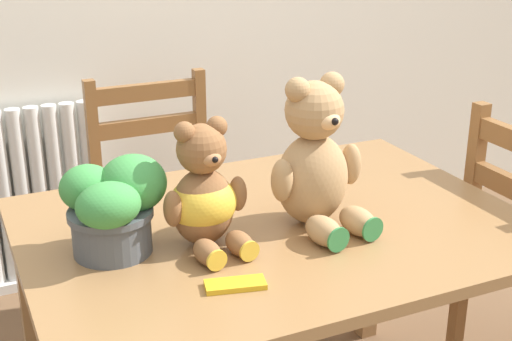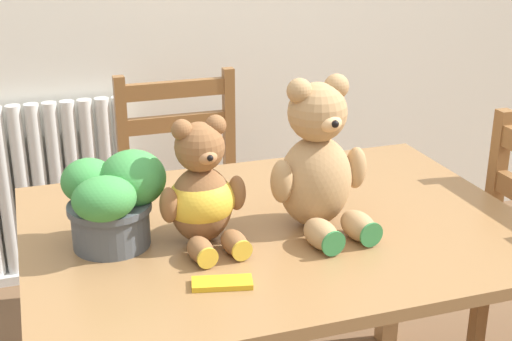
# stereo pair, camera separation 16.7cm
# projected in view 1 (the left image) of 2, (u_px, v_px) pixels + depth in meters

# --- Properties ---
(radiator) EXTENTS (0.74, 0.10, 0.75)m
(radiator) POSITION_uv_depth(u_px,v_px,m) (7.00, 211.00, 2.79)
(radiator) COLOR silver
(radiator) RESTS_ON ground_plane
(dining_table) EXTENTS (1.24, 0.90, 0.73)m
(dining_table) POSITION_uv_depth(u_px,v_px,m) (275.00, 258.00, 1.82)
(dining_table) COLOR olive
(dining_table) RESTS_ON ground_plane
(wooden_chair_behind) EXTENTS (0.44, 0.42, 0.90)m
(wooden_chair_behind) POSITION_uv_depth(u_px,v_px,m) (163.00, 201.00, 2.57)
(wooden_chair_behind) COLOR brown
(wooden_chair_behind) RESTS_ON ground_plane
(teddy_bear_left) EXTENTS (0.21, 0.23, 0.30)m
(teddy_bear_left) POSITION_uv_depth(u_px,v_px,m) (204.00, 196.00, 1.63)
(teddy_bear_left) COLOR brown
(teddy_bear_left) RESTS_ON dining_table
(teddy_bear_right) EXTENTS (0.27, 0.28, 0.38)m
(teddy_bear_right) POSITION_uv_depth(u_px,v_px,m) (316.00, 162.00, 1.72)
(teddy_bear_right) COLOR tan
(teddy_bear_right) RESTS_ON dining_table
(potted_plant) EXTENTS (0.24, 0.22, 0.22)m
(potted_plant) POSITION_uv_depth(u_px,v_px,m) (114.00, 205.00, 1.60)
(potted_plant) COLOR #4C5156
(potted_plant) RESTS_ON dining_table
(chocolate_bar) EXTENTS (0.14, 0.08, 0.01)m
(chocolate_bar) POSITION_uv_depth(u_px,v_px,m) (235.00, 285.00, 1.49)
(chocolate_bar) COLOR gold
(chocolate_bar) RESTS_ON dining_table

